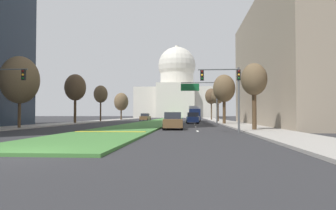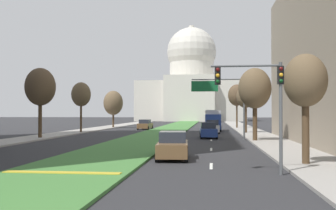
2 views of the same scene
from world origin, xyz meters
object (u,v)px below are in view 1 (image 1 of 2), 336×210
(street_tree_right_distant, at_px, (211,96))
(traffic_light_near_right, at_px, (228,85))
(street_tree_left_mid, at_px, (75,88))
(street_tree_right_mid, at_px, (224,89))
(street_tree_left_near, at_px, (20,80))
(box_truck_delivery, at_px, (195,113))
(capitol_building, at_px, (177,91))
(sedan_distant, at_px, (194,117))
(street_tree_right_near, at_px, (254,80))
(sedan_far_horizon, at_px, (145,117))
(overhead_guide_sign, at_px, (203,93))
(sedan_lead_stopped, at_px, (173,121))
(sedan_midblock, at_px, (192,118))
(street_tree_left_far, at_px, (101,94))
(street_tree_right_far, at_px, (218,96))
(street_tree_left_distant, at_px, (121,102))

(street_tree_right_distant, bearing_deg, traffic_light_near_right, -92.41)
(street_tree_left_mid, height_order, street_tree_right_mid, street_tree_left_mid)
(street_tree_left_near, xyz_separation_m, box_truck_delivery, (17.91, 36.41, -3.24))
(capitol_building, distance_m, sedan_distant, 79.77)
(street_tree_right_near, relative_size, sedan_far_horizon, 1.33)
(overhead_guide_sign, xyz_separation_m, box_truck_delivery, (-1.05, 18.98, -2.97))
(sedan_lead_stopped, xyz_separation_m, sedan_distant, (2.52, 29.44, 0.05))
(traffic_light_near_right, distance_m, sedan_midblock, 25.30)
(street_tree_right_distant, distance_m, sedan_lead_stopped, 46.16)
(street_tree_left_far, relative_size, sedan_far_horizon, 1.54)
(street_tree_right_far, height_order, sedan_lead_stopped, street_tree_right_far)
(overhead_guide_sign, bearing_deg, street_tree_left_near, -137.41)
(traffic_light_near_right, bearing_deg, street_tree_right_far, 86.30)
(traffic_light_near_right, bearing_deg, street_tree_left_near, 166.14)
(street_tree_left_near, xyz_separation_m, street_tree_right_near, (22.67, -1.85, -0.42))
(overhead_guide_sign, distance_m, street_tree_right_near, 19.63)
(box_truck_delivery, bearing_deg, sedan_distant, -91.01)
(street_tree_left_near, bearing_deg, street_tree_left_distant, 90.05)
(street_tree_left_distant, height_order, sedan_distant, street_tree_left_distant)
(street_tree_right_distant, bearing_deg, street_tree_left_distant, -178.21)
(sedan_distant, bearing_deg, street_tree_right_mid, -74.80)
(street_tree_left_near, relative_size, street_tree_left_far, 1.05)
(sedan_lead_stopped, bearing_deg, street_tree_right_distant, 81.40)
(capitol_building, height_order, sedan_far_horizon, capitol_building)
(street_tree_right_distant, bearing_deg, overhead_guide_sign, -96.34)
(street_tree_left_distant, bearing_deg, street_tree_right_distant, 1.79)
(capitol_building, relative_size, street_tree_right_far, 5.44)
(sedan_far_horizon, bearing_deg, street_tree_left_far, -118.54)
(street_tree_right_mid, xyz_separation_m, sedan_lead_stopped, (-6.60, -14.44, -4.36))
(street_tree_right_near, relative_size, street_tree_left_mid, 0.78)
(street_tree_left_distant, distance_m, street_tree_right_distant, 22.23)
(overhead_guide_sign, xyz_separation_m, sedan_distant, (-1.16, 12.70, -3.81))
(sedan_lead_stopped, bearing_deg, traffic_light_near_right, -50.00)
(street_tree_left_mid, distance_m, street_tree_left_far, 11.21)
(street_tree_left_far, relative_size, street_tree_right_far, 1.08)
(street_tree_right_near, relative_size, street_tree_left_far, 0.86)
(sedan_midblock, xyz_separation_m, box_truck_delivery, (0.59, 16.36, 0.85))
(street_tree_right_near, distance_m, sedan_distant, 32.55)
(box_truck_delivery, bearing_deg, sedan_lead_stopped, -94.22)
(street_tree_left_distant, distance_m, sedan_midblock, 30.93)
(street_tree_right_near, bearing_deg, street_tree_right_mid, 92.66)
(street_tree_right_distant, height_order, box_truck_delivery, street_tree_right_distant)
(capitol_building, distance_m, street_tree_right_distant, 64.05)
(street_tree_right_distant, distance_m, sedan_distant, 17.25)
(traffic_light_near_right, xyz_separation_m, street_tree_right_near, (2.67, 3.08, 0.70))
(street_tree_left_near, bearing_deg, overhead_guide_sign, 42.59)
(street_tree_right_mid, xyz_separation_m, box_truck_delivery, (-3.96, 21.28, -3.48))
(sedan_lead_stopped, bearing_deg, street_tree_left_mid, 134.84)
(capitol_building, distance_m, street_tree_right_near, 111.55)
(street_tree_left_far, distance_m, sedan_lead_stopped, 31.65)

